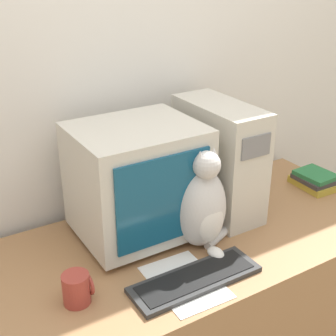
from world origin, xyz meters
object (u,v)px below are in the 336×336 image
computer_tower (218,159)px  pen (160,280)px  keyboard (195,279)px  cat (201,206)px  crt_monitor (138,181)px  book_stack (314,180)px  mug (77,288)px

computer_tower → pen: 0.59m
keyboard → pen: bearing=146.3°
computer_tower → cat: bearing=-138.8°
computer_tower → cat: size_ratio=1.17×
crt_monitor → pen: 0.38m
crt_monitor → book_stack: bearing=-5.0°
pen → mug: bearing=170.5°
computer_tower → mug: size_ratio=4.49×
book_stack → mug: bearing=-172.0°
keyboard → pen: (-0.10, 0.07, -0.01)m
mug → cat: bearing=7.0°
cat → book_stack: (0.73, 0.11, -0.13)m
mug → computer_tower: bearing=19.1°
pen → cat: bearing=24.4°
keyboard → book_stack: 0.92m
crt_monitor → cat: crt_monitor is taller
crt_monitor → book_stack: crt_monitor is taller
computer_tower → book_stack: 0.56m
book_stack → mug: size_ratio=1.98×
keyboard → book_stack: book_stack is taller
keyboard → cat: size_ratio=1.15×
book_stack → mug: (-1.24, -0.17, 0.02)m
crt_monitor → pen: size_ratio=2.87×
computer_tower → book_stack: computer_tower is taller
computer_tower → pen: computer_tower is taller
crt_monitor → computer_tower: computer_tower is taller
pen → computer_tower: bearing=33.2°
crt_monitor → pen: crt_monitor is taller
keyboard → cat: bearing=50.8°
crt_monitor → computer_tower: (0.38, -0.00, 0.01)m
cat → pen: size_ratio=2.50×
crt_monitor → keyboard: 0.43m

